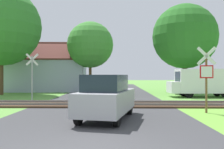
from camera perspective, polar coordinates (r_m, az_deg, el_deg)
The scene contains 10 objects.
road_asphalt at distance 7.96m, azimuth -4.81°, elevation -12.94°, with size 7.90×80.00×0.01m, color #38383A.
rail_track at distance 14.60m, azimuth -2.05°, elevation -6.85°, with size 60.00×2.60×0.22m.
stop_sign_near at distance 12.38m, azimuth 20.77°, elevation -0.10°, with size 0.87×0.20×3.10m.
crossing_sign_far at distance 18.34m, azimuth -17.81°, elevation 0.31°, with size 0.85×0.29×3.30m.
house at distance 28.74m, azimuth -14.61°, elevation 0.13°, with size 9.00×6.35×5.46m.
tree_right at distance 25.56m, azimuth 16.27°, elevation 8.32°, with size 6.27×6.27×8.66m.
tree_center at distance 25.73m, azimuth -5.00°, elevation 6.76°, with size 4.71×4.71×7.21m.
tree_left at distance 24.79m, azimuth -23.99°, elevation 10.00°, with size 7.04×7.04×9.64m.
mail_truck at distance 21.29m, azimuth 19.76°, elevation -1.54°, with size 4.96×2.04×2.24m.
parked_car at distance 9.99m, azimuth -1.22°, elevation -5.14°, with size 2.45×4.26×1.78m.
Camera 1 is at (0.80, -5.72, 1.77)m, focal length 40.00 mm.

